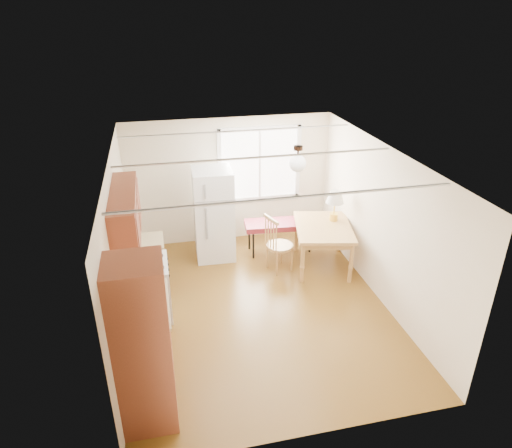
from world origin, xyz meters
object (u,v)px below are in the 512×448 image
object	(u,v)px
refrigerator	(214,214)
chair	(275,241)
dining_table	(323,231)
bench	(280,225)

from	to	relation	value
refrigerator	chair	xyz separation A→B (m)	(0.97, -0.81, -0.25)
chair	refrigerator	bearing A→B (deg)	121.78
refrigerator	dining_table	distance (m)	2.04
refrigerator	dining_table	bearing A→B (deg)	-21.43
dining_table	chair	world-z (taller)	chair
bench	chair	size ratio (longest dim) A/B	1.28
refrigerator	bench	world-z (taller)	refrigerator
chair	dining_table	bearing A→B (deg)	-18.56
bench	chair	distance (m)	0.78
refrigerator	chair	size ratio (longest dim) A/B	1.61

